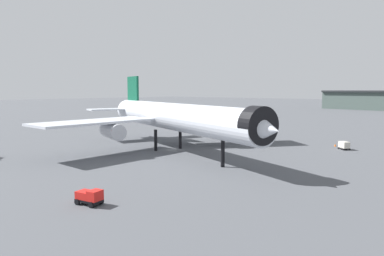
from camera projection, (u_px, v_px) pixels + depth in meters
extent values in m
plane|color=#4C4F54|center=(171.00, 150.00, 81.37)|extent=(900.00, 900.00, 0.00)
cylinder|color=silver|center=(174.00, 117.00, 78.25)|extent=(56.89, 22.92, 5.92)
cone|color=silver|center=(263.00, 129.00, 53.48)|extent=(7.95, 7.49, 5.80)
cone|color=silver|center=(127.00, 110.00, 103.02)|extent=(9.03, 7.67, 5.63)
cylinder|color=black|center=(258.00, 125.00, 54.45)|extent=(4.33, 6.51, 5.98)
cube|color=silver|center=(222.00, 116.00, 90.17)|extent=(22.59, 26.54, 0.47)
cylinder|color=#B7BAC1|center=(215.00, 125.00, 87.62)|extent=(8.69, 5.53, 3.26)
cube|color=silver|center=(96.00, 122.00, 74.11)|extent=(9.51, 26.09, 0.47)
cylinder|color=#B7BAC1|center=(113.00, 131.00, 74.70)|extent=(8.69, 5.53, 3.26)
cube|color=#0F5138|center=(133.00, 94.00, 98.56)|extent=(6.79, 2.64, 9.48)
cube|color=silver|center=(154.00, 108.00, 103.35)|extent=(8.07, 11.48, 0.36)
cube|color=silver|center=(108.00, 109.00, 96.62)|extent=(8.07, 11.48, 0.36)
cylinder|color=black|center=(223.00, 154.00, 62.97)|extent=(0.71, 0.71, 4.74)
cylinder|color=black|center=(180.00, 138.00, 82.86)|extent=(0.71, 0.71, 4.74)
cylinder|color=black|center=(156.00, 140.00, 79.73)|extent=(0.71, 0.71, 4.74)
cube|color=black|center=(89.00, 200.00, 42.46)|extent=(3.48, 2.28, 0.30)
cube|color=red|center=(95.00, 195.00, 41.91)|extent=(1.61, 1.85, 1.20)
cube|color=#1E2D38|center=(99.00, 194.00, 41.61)|extent=(0.38, 1.33, 0.60)
cube|color=red|center=(85.00, 195.00, 42.67)|extent=(2.23, 1.99, 0.90)
cylinder|color=black|center=(101.00, 201.00, 42.63)|extent=(0.75, 0.43, 0.70)
cylinder|color=black|center=(91.00, 205.00, 41.24)|extent=(0.75, 0.43, 0.70)
cylinder|color=black|center=(87.00, 198.00, 43.71)|extent=(0.75, 0.43, 0.70)
cylinder|color=black|center=(77.00, 202.00, 42.32)|extent=(0.75, 0.43, 0.70)
cube|color=black|center=(344.00, 148.00, 81.47)|extent=(2.82, 2.64, 0.20)
cube|color=beige|center=(344.00, 145.00, 81.39)|extent=(2.82, 2.64, 1.40)
sphere|color=black|center=(339.00, 148.00, 82.28)|extent=(0.44, 0.44, 0.44)
sphere|color=black|center=(344.00, 148.00, 82.56)|extent=(0.44, 0.44, 0.44)
sphere|color=black|center=(344.00, 149.00, 80.40)|extent=(0.44, 0.44, 0.44)
sphere|color=black|center=(350.00, 149.00, 80.68)|extent=(0.44, 0.44, 0.44)
cone|color=#F2600C|center=(335.00, 145.00, 86.06)|extent=(0.50, 0.50, 0.62)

